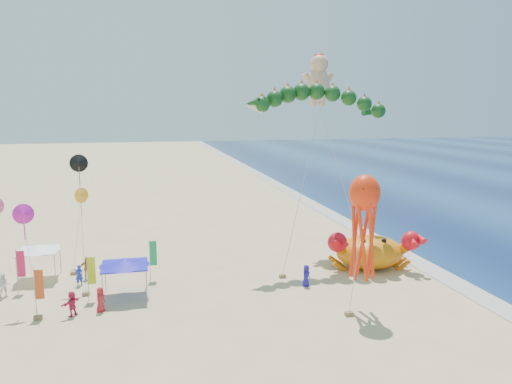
% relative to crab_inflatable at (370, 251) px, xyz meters
% --- Properties ---
extents(ground, '(320.00, 320.00, 0.00)m').
position_rel_crab_inflatable_xyz_m(ground, '(-7.33, -0.93, -1.45)').
color(ground, '#D1B784').
rests_on(ground, ground).
extents(foam_strip, '(320.00, 320.00, 0.00)m').
position_rel_crab_inflatable_xyz_m(foam_strip, '(4.67, -0.93, -1.44)').
color(foam_strip, silver).
rests_on(foam_strip, ground).
extents(crab_inflatable, '(7.52, 5.43, 3.30)m').
position_rel_crab_inflatable_xyz_m(crab_inflatable, '(0.00, 0.00, 0.00)').
color(crab_inflatable, orange).
rests_on(crab_inflatable, ground).
extents(dragon_kite, '(12.04, 5.26, 14.54)m').
position_rel_crab_inflatable_xyz_m(dragon_kite, '(-3.72, 3.06, 11.77)').
color(dragon_kite, '#103B14').
rests_on(dragon_kite, ground).
extents(cherub_kite, '(3.45, 7.67, 17.85)m').
position_rel_crab_inflatable_xyz_m(cherub_kite, '(-1.84, 7.99, 14.16)').
color(cherub_kite, '#DDAA87').
rests_on(cherub_kite, ground).
extents(octopus_kite, '(2.32, 1.79, 8.88)m').
position_rel_crab_inflatable_xyz_m(octopus_kite, '(-4.46, -7.82, 4.61)').
color(octopus_kite, '#FF300D').
rests_on(octopus_kite, ground).
extents(canopy_blue, '(3.40, 3.40, 2.71)m').
position_rel_crab_inflatable_xyz_m(canopy_blue, '(-19.33, -1.88, 0.99)').
color(canopy_blue, gray).
rests_on(canopy_blue, ground).
extents(canopy_white, '(3.16, 3.16, 2.71)m').
position_rel_crab_inflatable_xyz_m(canopy_white, '(-25.81, 3.36, 0.99)').
color(canopy_white, gray).
rests_on(canopy_white, ground).
extents(feather_flags, '(9.73, 5.31, 3.20)m').
position_rel_crab_inflatable_xyz_m(feather_flags, '(-22.47, -1.14, 0.56)').
color(feather_flags, gray).
rests_on(feather_flags, ground).
extents(beachgoers, '(28.98, 7.88, 1.86)m').
position_rel_crab_inflatable_xyz_m(beachgoers, '(-18.54, -1.51, -0.61)').
color(beachgoers, '#BE7321').
rests_on(beachgoers, ground).
extents(small_kites, '(6.85, 13.05, 9.65)m').
position_rel_crab_inflatable_xyz_m(small_kites, '(-24.59, 1.44, 4.70)').
color(small_kites, '#DA18B0').
rests_on(small_kites, ground).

